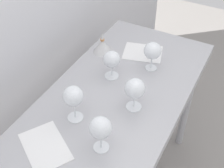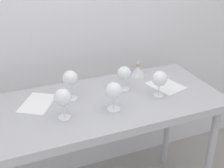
# 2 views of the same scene
# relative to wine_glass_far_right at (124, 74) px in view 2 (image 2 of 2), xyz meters

# --- Properties ---
(back_wall) EXTENTS (3.80, 0.04, 2.60)m
(back_wall) POSITION_rel_wine_glass_far_right_xyz_m (-0.15, 0.41, 0.29)
(back_wall) COLOR silver
(back_wall) RESTS_ON ground_plane
(steel_counter) EXTENTS (1.40, 0.65, 0.90)m
(steel_counter) POSITION_rel_wine_glass_far_right_xyz_m (-0.15, -0.09, -0.21)
(steel_counter) COLOR #ABABB0
(steel_counter) RESTS_ON ground_plane
(wine_glass_far_right) EXTENTS (0.09, 0.09, 0.16)m
(wine_glass_far_right) POSITION_rel_wine_glass_far_right_xyz_m (0.00, 0.00, 0.00)
(wine_glass_far_right) COLOR white
(wine_glass_far_right) RESTS_ON steel_counter
(wine_glass_near_left) EXTENTS (0.09, 0.09, 0.17)m
(wine_glass_near_left) POSITION_rel_wine_glass_far_right_xyz_m (-0.44, -0.18, 0.02)
(wine_glass_near_left) COLOR white
(wine_glass_near_left) RESTS_ON steel_counter
(wine_glass_far_left) EXTENTS (0.09, 0.09, 0.18)m
(wine_glass_far_left) POSITION_rel_wine_glass_far_right_xyz_m (-0.34, 0.01, 0.03)
(wine_glass_far_left) COLOR white
(wine_glass_far_left) RESTS_ON steel_counter
(wine_glass_near_right) EXTENTS (0.09, 0.09, 0.17)m
(wine_glass_near_right) POSITION_rel_wine_glass_far_right_xyz_m (0.16, -0.16, 0.01)
(wine_glass_near_right) COLOR white
(wine_glass_near_right) RESTS_ON steel_counter
(wine_glass_near_center) EXTENTS (0.10, 0.10, 0.17)m
(wine_glass_near_center) POSITION_rel_wine_glass_far_right_xyz_m (-0.16, -0.20, 0.01)
(wine_glass_near_center) COLOR white
(wine_glass_near_center) RESTS_ON steel_counter
(tasting_sheet_upper) EXTENTS (0.23, 0.26, 0.00)m
(tasting_sheet_upper) POSITION_rel_wine_glass_far_right_xyz_m (0.27, -0.06, -0.11)
(tasting_sheet_upper) COLOR white
(tasting_sheet_upper) RESTS_ON steel_counter
(tasting_sheet_lower) EXTENTS (0.27, 0.29, 0.00)m
(tasting_sheet_lower) POSITION_rel_wine_glass_far_right_xyz_m (-0.54, 0.03, -0.11)
(tasting_sheet_lower) COLOR white
(tasting_sheet_lower) RESTS_ON steel_counter
(decanter_funnel) EXTENTS (0.11, 0.11, 0.13)m
(decanter_funnel) POSITION_rel_wine_glass_far_right_xyz_m (0.18, 0.15, -0.07)
(decanter_funnel) COLOR silver
(decanter_funnel) RESTS_ON steel_counter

